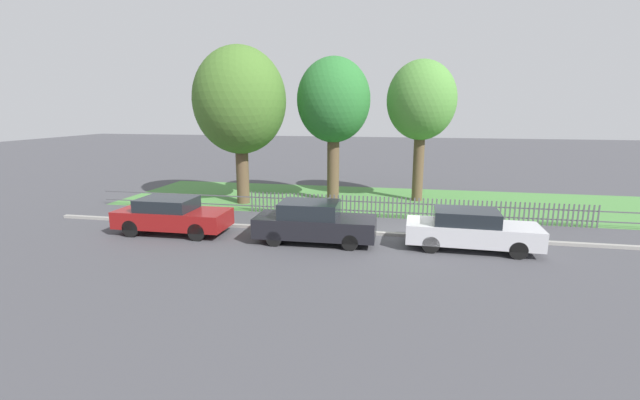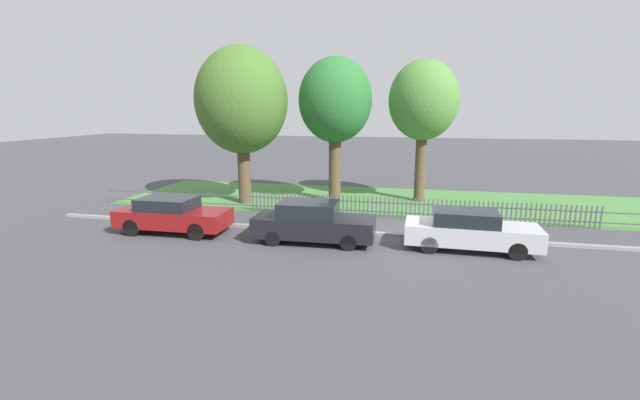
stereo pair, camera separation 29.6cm
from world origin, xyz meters
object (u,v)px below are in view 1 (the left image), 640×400
(parked_car_silver_hatchback, at_px, (172,215))
(covered_motorcycle, at_px, (320,207))
(tree_nearest_kerb, at_px, (240,101))
(tree_behind_motorcycle, at_px, (334,102))
(parked_car_navy_estate, at_px, (470,229))
(parked_car_black_saloon, at_px, (314,222))
(tree_mid_park, at_px, (421,102))

(parked_car_silver_hatchback, distance_m, covered_motorcycle, 6.09)
(tree_nearest_kerb, relative_size, tree_behind_motorcycle, 1.06)
(covered_motorcycle, bearing_deg, parked_car_navy_estate, -30.07)
(parked_car_navy_estate, bearing_deg, parked_car_silver_hatchback, -177.27)
(parked_car_black_saloon, xyz_separation_m, tree_behind_motorcycle, (-0.50, 7.21, 4.41))
(parked_car_silver_hatchback, relative_size, covered_motorcycle, 2.32)
(tree_behind_motorcycle, bearing_deg, parked_car_black_saloon, -86.04)
(parked_car_silver_hatchback, relative_size, parked_car_navy_estate, 0.97)
(parked_car_navy_estate, bearing_deg, parked_car_black_saloon, -175.74)
(covered_motorcycle, relative_size, tree_behind_motorcycle, 0.26)
(parked_car_silver_hatchback, height_order, tree_mid_park, tree_mid_park)
(parked_car_navy_estate, bearing_deg, tree_mid_park, 103.04)
(parked_car_silver_hatchback, bearing_deg, tree_nearest_kerb, 82.46)
(parked_car_silver_hatchback, xyz_separation_m, parked_car_navy_estate, (11.19, 0.21, -0.02))
(parked_car_silver_hatchback, xyz_separation_m, tree_nearest_kerb, (0.70, 5.78, 4.44))
(parked_car_silver_hatchback, height_order, parked_car_navy_estate, parked_car_silver_hatchback)
(parked_car_silver_hatchback, bearing_deg, tree_behind_motorcycle, 53.49)
(covered_motorcycle, xyz_separation_m, tree_nearest_kerb, (-4.65, 2.88, 4.54))
(parked_car_silver_hatchback, relative_size, parked_car_black_saloon, 0.99)
(parked_car_black_saloon, distance_m, tree_behind_motorcycle, 8.47)
(tree_nearest_kerb, bearing_deg, tree_mid_park, 15.22)
(covered_motorcycle, relative_size, tree_mid_park, 0.26)
(parked_car_black_saloon, height_order, tree_nearest_kerb, tree_nearest_kerb)
(parked_car_black_saloon, relative_size, parked_car_navy_estate, 0.98)
(tree_nearest_kerb, bearing_deg, parked_car_navy_estate, -27.98)
(parked_car_black_saloon, xyz_separation_m, tree_mid_park, (3.88, 8.24, 4.41))
(covered_motorcycle, height_order, tree_nearest_kerb, tree_nearest_kerb)
(tree_behind_motorcycle, bearing_deg, parked_car_navy_estate, -49.27)
(parked_car_silver_hatchback, relative_size, tree_behind_motorcycle, 0.59)
(parked_car_navy_estate, xyz_separation_m, covered_motorcycle, (-5.84, 2.68, -0.07))
(covered_motorcycle, distance_m, tree_nearest_kerb, 7.11)
(tree_nearest_kerb, relative_size, tree_mid_park, 1.08)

